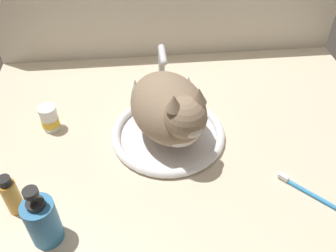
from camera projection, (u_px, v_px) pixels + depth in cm
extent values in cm
cube|color=beige|center=(183.00, 135.00, 104.64)|extent=(120.11, 82.10, 3.00)
cube|color=beige|center=(169.00, 16.00, 124.29)|extent=(120.11, 2.40, 36.03)
torus|color=white|center=(168.00, 133.00, 101.15)|extent=(31.92, 31.92, 2.47)
cylinder|color=white|center=(168.00, 136.00, 101.79)|extent=(28.21, 28.21, 0.60)
cylinder|color=silver|center=(162.00, 92.00, 115.46)|extent=(4.00, 4.00, 2.12)
cylinder|color=silver|center=(162.00, 70.00, 109.66)|extent=(2.00, 2.00, 14.96)
sphere|color=silver|center=(161.00, 48.00, 104.58)|extent=(2.20, 2.20, 2.20)
cylinder|color=silver|center=(163.00, 55.00, 101.81)|extent=(2.00, 7.59, 2.00)
sphere|color=silver|center=(164.00, 62.00, 99.04)|extent=(2.10, 2.10, 2.10)
cylinder|color=silver|center=(136.00, 94.00, 115.03)|extent=(3.20, 3.20, 1.60)
cone|color=silver|center=(135.00, 86.00, 112.79)|extent=(2.88, 2.88, 5.00)
cylinder|color=silver|center=(188.00, 91.00, 116.24)|extent=(3.20, 3.20, 1.60)
cone|color=silver|center=(188.00, 83.00, 114.00)|extent=(2.88, 2.88, 5.00)
ellipsoid|color=#8C755B|center=(168.00, 108.00, 94.78)|extent=(26.05, 29.89, 16.30)
sphere|color=#8C755B|center=(186.00, 117.00, 84.92)|extent=(10.48, 10.48, 10.48)
cone|color=#8C755B|center=(199.00, 95.00, 82.04)|extent=(3.98, 3.98, 3.93)
cone|color=#8C755B|center=(174.00, 102.00, 80.14)|extent=(3.98, 3.98, 3.93)
ellipsoid|color=silver|center=(193.00, 131.00, 83.00)|extent=(5.18, 4.39, 3.35)
ellipsoid|color=silver|center=(183.00, 131.00, 89.45)|extent=(12.15, 10.01, 8.96)
cylinder|color=#8C755B|center=(148.00, 96.00, 109.03)|extent=(6.80, 12.16, 3.20)
cylinder|color=gold|center=(12.00, 197.00, 80.95)|extent=(3.75, 3.75, 9.43)
cylinder|color=black|center=(4.00, 181.00, 77.14)|extent=(2.81, 2.81, 1.80)
cylinder|color=white|center=(50.00, 120.00, 102.49)|extent=(4.81, 4.81, 6.04)
cylinder|color=gold|center=(50.00, 121.00, 102.82)|extent=(4.95, 4.95, 2.42)
cylinder|color=white|center=(47.00, 110.00, 99.87)|extent=(5.05, 5.05, 1.69)
cylinder|color=teal|center=(43.00, 222.00, 75.09)|extent=(6.76, 6.76, 11.43)
cylinder|color=black|center=(35.00, 204.00, 70.80)|extent=(3.72, 3.72, 1.20)
cylinder|color=black|center=(33.00, 198.00, 69.53)|extent=(1.35, 1.35, 2.54)
cylinder|color=black|center=(30.00, 193.00, 68.26)|extent=(3.04, 3.04, 1.20)
cylinder|color=#338CD1|center=(316.00, 197.00, 86.15)|extent=(10.75, 11.08, 1.00)
cube|color=white|center=(284.00, 177.00, 89.79)|extent=(2.67, 2.70, 1.20)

